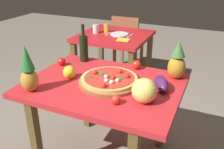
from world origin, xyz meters
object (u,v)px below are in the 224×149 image
pineapple_left (177,62)px  eggplant (161,84)px  tomato_at_corner (62,62)px  fork_utensil (109,33)px  dining_chair (127,40)px  tomato_beside_pepper (116,100)px  tomato_by_bottle (137,65)px  pineapple_right (28,71)px  pizza (109,79)px  knife_utensil (130,36)px  dinner_plate (119,34)px  melon (144,91)px  wine_bottle (84,48)px  display_table (104,94)px  drinking_glass_water (96,29)px  bell_pepper (69,72)px  background_table (114,44)px  drinking_glass_juice (106,28)px  pizza_board (109,82)px  napkin_folded (123,40)px

pineapple_left → eggplant: pineapple_left is taller
tomato_at_corner → fork_utensil: bearing=92.7°
dining_chair → tomato_beside_pepper: size_ratio=13.79×
tomato_by_bottle → pineapple_right: bearing=-129.5°
pizza → knife_utensil: pizza is taller
dinner_plate → knife_utensil: dinner_plate is taller
dining_chair → melon: bearing=112.3°
tomato_by_bottle → tomato_at_corner: bearing=-162.9°
dining_chair → pineapple_left: (0.99, -1.58, 0.40)m
wine_bottle → tomato_by_bottle: 0.50m
display_table → drinking_glass_water: size_ratio=10.74×
pizza → pineapple_right: pineapple_right is taller
dining_chair → knife_utensil: dining_chair is taller
pizza → pineapple_left: bearing=34.2°
eggplant → pineapple_right: bearing=-154.7°
pizza → pineapple_left: pineapple_left is taller
pineapple_left → bell_pepper: 0.82m
background_table → dinner_plate: dinner_plate is taller
melon → knife_utensil: size_ratio=0.90×
tomato_at_corner → pizza: bearing=-16.0°
tomato_by_bottle → dinner_plate: size_ratio=0.34×
eggplant → background_table: bearing=126.7°
eggplant → drinking_glass_juice: size_ratio=1.84×
tomato_at_corner → tomato_beside_pepper: 0.79m
pineapple_right → dinner_plate: (0.02, 1.57, -0.14)m
eggplant → tomato_beside_pepper: eggplant is taller
display_table → pizza_board: 0.12m
pizza_board → knife_utensil: size_ratio=2.53×
background_table → fork_utensil: bearing=169.2°
drinking_glass_juice → tomato_beside_pepper: bearing=-62.9°
pizza_board → wine_bottle: 0.52m
fork_utensil → drinking_glass_water: bearing=-163.5°
eggplant → tomato_at_corner: size_ratio=2.92×
background_table → dinner_plate: bearing=11.8°
drinking_glass_juice → drinking_glass_water: bearing=-142.9°
pizza → tomato_at_corner: 0.54m
pizza_board → napkin_folded: 1.11m
dining_chair → display_table: bearing=104.4°
drinking_glass_juice → wine_bottle: bearing=-76.5°
melon → tomato_beside_pepper: melon is taller
drinking_glass_water → napkin_folded: drinking_glass_water is taller
pizza_board → drinking_glass_juice: 1.43m
tomato_at_corner → melon: bearing=-19.8°
dining_chair → melon: size_ratio=5.22×
bell_pepper → fork_utensil: size_ratio=0.59×
tomato_at_corner → fork_utensil: 1.10m
pizza → tomato_at_corner: pizza is taller
pineapple_right → napkin_folded: (0.14, 1.39, -0.14)m
tomato_by_bottle → pineapple_left: bearing=-8.1°
bell_pepper → fork_utensil: (-0.25, 1.29, -0.04)m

